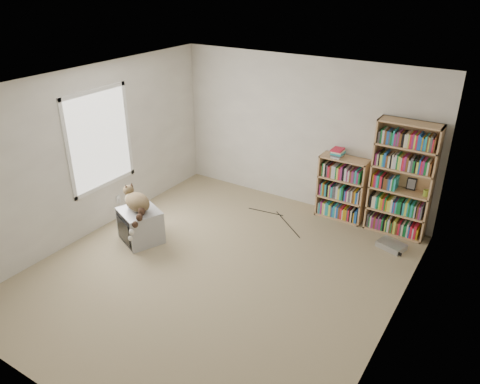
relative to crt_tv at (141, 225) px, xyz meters
The scene contains 17 objects.
floor 1.45m from the crt_tv, ahead, with size 4.50×5.00×0.01m, color tan.
wall_back 2.99m from the crt_tv, 59.55° to the left, with size 4.50×0.02×2.50m, color silver.
wall_front 3.10m from the crt_tv, 60.91° to the right, with size 4.50×0.02×2.50m, color silver.
wall_left 1.30m from the crt_tv, behind, with size 0.02×5.00×2.50m, color silver.
wall_right 3.81m from the crt_tv, ahead, with size 0.02×5.00×2.50m, color silver.
ceiling 2.67m from the crt_tv, ahead, with size 4.50×5.00×0.02m, color white.
window 1.41m from the crt_tv, behind, with size 0.02×1.22×1.52m, color white.
crt_tv is the anchor object (origin of this frame).
cat 0.35m from the crt_tv, 87.90° to the right, with size 0.65×0.66×0.56m.
bookcase_tall 3.93m from the crt_tv, 36.15° to the left, with size 0.89×0.30×1.77m.
bookcase_short 3.21m from the crt_tv, 45.64° to the left, with size 0.76×0.30×1.04m.
book_stack 3.20m from the crt_tv, 47.04° to the left, with size 0.18×0.24×0.13m, color red.
green_mug 4.21m from the crt_tv, 32.95° to the left, with size 0.09×0.09×0.09m, color olive.
framed_print 4.07m from the crt_tv, 36.02° to the left, with size 0.14×0.01×0.18m, color black.
dvd_player 3.71m from the crt_tv, 28.86° to the left, with size 0.38×0.27×0.09m, color #B6B6BB.
wall_outlet 0.88m from the crt_tv, 156.93° to the left, with size 0.01×0.08×0.13m, color silver.
floor_cables 2.24m from the crt_tv, 45.41° to the left, with size 1.20×0.70×0.01m, color black, non-canonical shape.
Camera 1 is at (3.05, -4.24, 3.72)m, focal length 35.00 mm.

